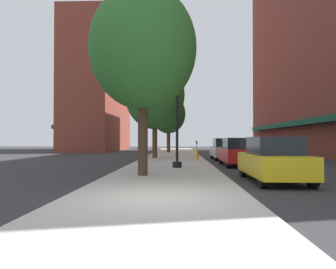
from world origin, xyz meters
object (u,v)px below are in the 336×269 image
car_yellow (273,160)px  car_silver (224,149)px  lamppost (177,108)px  tree_mid (143,49)px  tree_near (168,114)px  tree_far (155,95)px  car_red (238,152)px  fire_hydrant (197,155)px  parking_meter_near (197,146)px

car_yellow → car_silver: 12.85m
lamppost → tree_mid: tree_mid is taller
lamppost → tree_near: bearing=93.4°
tree_near → tree_far: bearing=-93.8°
car_red → car_silver: 5.76m
fire_hydrant → tree_near: (-2.42, 14.03, 3.91)m
fire_hydrant → car_red: bearing=-48.8°
tree_near → car_red: 17.69m
fire_hydrant → car_yellow: bearing=-76.7°
parking_meter_near → tree_mid: (-2.99, -15.43, 4.30)m
parking_meter_near → car_yellow: size_ratio=0.30×
parking_meter_near → car_silver: bearing=-60.9°
car_red → car_silver: size_ratio=1.00×
car_red → car_yellow: bearing=-89.7°
tree_mid → tree_far: size_ratio=0.99×
lamppost → parking_meter_near: (1.63, 11.83, -2.25)m
tree_far → car_yellow: size_ratio=1.79×
tree_far → tree_mid: bearing=-87.7°
car_silver → tree_near: bearing=112.8°
fire_hydrant → car_yellow: size_ratio=0.18×
lamppost → car_red: bearing=35.5°
tree_near → car_yellow: 24.48m
tree_mid → tree_far: (-0.49, 12.29, -0.15)m
fire_hydrant → tree_far: tree_far is taller
parking_meter_near → tree_far: (-3.48, -3.13, 4.15)m
lamppost → tree_near: size_ratio=0.90×
lamppost → fire_hydrant: lamppost is taller
parking_meter_near → tree_near: tree_near is taller
lamppost → tree_near: 19.29m
parking_meter_near → car_silver: 4.01m
tree_near → car_yellow: (4.72, -23.75, -3.62)m
fire_hydrant → parking_meter_near: (0.35, 6.64, 0.43)m
car_red → tree_mid: bearing=-128.5°
lamppost → fire_hydrant: (1.28, 5.19, -2.68)m
car_red → parking_meter_near: bearing=102.1°
tree_far → car_red: (5.43, -6.14, -4.29)m
tree_mid → car_silver: tree_mid is taller
car_yellow → car_silver: size_ratio=1.00×
lamppost → tree_mid: (-1.35, -3.60, 2.05)m
car_red → fire_hydrant: bearing=131.5°
fire_hydrant → car_red: 3.50m
lamppost → tree_far: size_ratio=0.76×
car_yellow → car_red: same height
tree_mid → car_silver: (4.94, 11.92, -4.44)m
car_red → tree_near: bearing=106.1°
lamppost → car_red: size_ratio=1.37×
tree_near → car_yellow: size_ratio=1.52×
tree_far → car_red: 9.25m
tree_mid → fire_hydrant: bearing=73.3°
parking_meter_near → car_red: size_ratio=0.30×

